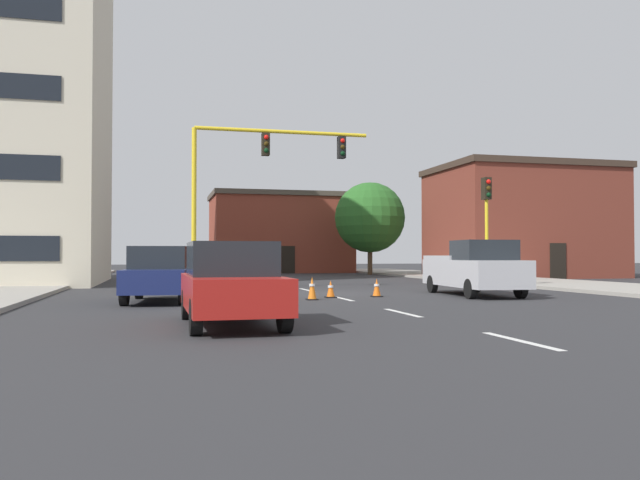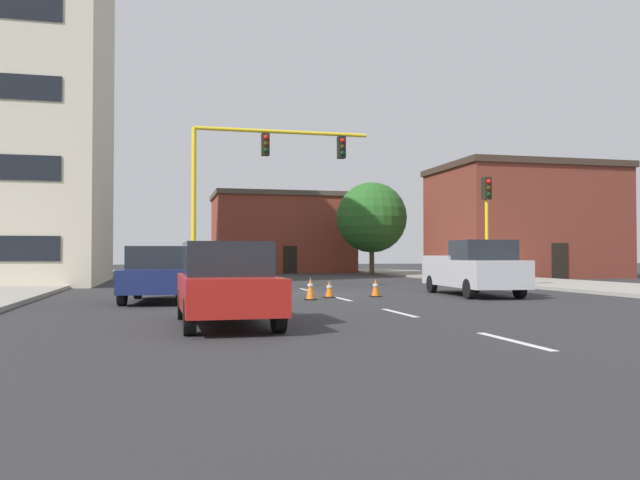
% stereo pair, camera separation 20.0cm
% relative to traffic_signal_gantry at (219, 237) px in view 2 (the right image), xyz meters
% --- Properties ---
extents(ground_plane, '(160.00, 160.00, 0.00)m').
position_rel_traffic_signal_gantry_xyz_m(ground_plane, '(3.61, -3.11, -2.20)').
color(ground_plane, '#2D2D30').
extents(sidewalk_left, '(6.00, 56.00, 0.14)m').
position_rel_traffic_signal_gantry_xyz_m(sidewalk_left, '(-9.23, 4.89, -2.13)').
color(sidewalk_left, '#9E998E').
rests_on(sidewalk_left, ground_plane).
extents(sidewalk_right, '(6.00, 56.00, 0.14)m').
position_rel_traffic_signal_gantry_xyz_m(sidewalk_right, '(16.45, 4.89, -2.13)').
color(sidewalk_right, '#9E998E').
rests_on(sidewalk_right, ground_plane).
extents(lane_stripe_seg_0, '(0.16, 2.40, 0.01)m').
position_rel_traffic_signal_gantry_xyz_m(lane_stripe_seg_0, '(3.61, -17.11, -2.20)').
color(lane_stripe_seg_0, silver).
rests_on(lane_stripe_seg_0, ground_plane).
extents(lane_stripe_seg_1, '(0.16, 2.40, 0.01)m').
position_rel_traffic_signal_gantry_xyz_m(lane_stripe_seg_1, '(3.61, -11.61, -2.20)').
color(lane_stripe_seg_1, silver).
rests_on(lane_stripe_seg_1, ground_plane).
extents(lane_stripe_seg_2, '(0.16, 2.40, 0.01)m').
position_rel_traffic_signal_gantry_xyz_m(lane_stripe_seg_2, '(3.61, -6.11, -2.20)').
color(lane_stripe_seg_2, silver).
rests_on(lane_stripe_seg_2, ground_plane).
extents(lane_stripe_seg_3, '(0.16, 2.40, 0.01)m').
position_rel_traffic_signal_gantry_xyz_m(lane_stripe_seg_3, '(3.61, -0.61, -2.20)').
color(lane_stripe_seg_3, silver).
rests_on(lane_stripe_seg_3, ground_plane).
extents(lane_stripe_seg_4, '(0.16, 2.40, 0.01)m').
position_rel_traffic_signal_gantry_xyz_m(lane_stripe_seg_4, '(3.61, 4.89, -2.20)').
color(lane_stripe_seg_4, silver).
rests_on(lane_stripe_seg_4, ground_plane).
extents(lane_stripe_seg_5, '(0.16, 2.40, 0.01)m').
position_rel_traffic_signal_gantry_xyz_m(lane_stripe_seg_5, '(3.61, 10.39, -2.20)').
color(lane_stripe_seg_5, silver).
rests_on(lane_stripe_seg_5, ground_plane).
extents(lane_stripe_seg_6, '(0.16, 2.40, 0.01)m').
position_rel_traffic_signal_gantry_xyz_m(lane_stripe_seg_6, '(3.61, 15.89, -2.20)').
color(lane_stripe_seg_6, silver).
rests_on(lane_stripe_seg_6, ground_plane).
extents(building_brick_center, '(11.70, 8.03, 6.69)m').
position_rel_traffic_signal_gantry_xyz_m(building_brick_center, '(7.56, 27.36, 1.16)').
color(building_brick_center, brown).
rests_on(building_brick_center, ground_plane).
extents(building_row_right, '(11.32, 8.31, 7.42)m').
position_rel_traffic_signal_gantry_xyz_m(building_row_right, '(21.18, 11.58, 1.52)').
color(building_row_right, brown).
rests_on(building_row_right, ground_plane).
extents(traffic_signal_gantry, '(8.36, 1.20, 6.83)m').
position_rel_traffic_signal_gantry_xyz_m(traffic_signal_gantry, '(0.00, 0.00, 0.00)').
color(traffic_signal_gantry, yellow).
rests_on(traffic_signal_gantry, ground_plane).
extents(traffic_light_pole_right, '(0.32, 0.47, 4.80)m').
position_rel_traffic_signal_gantry_xyz_m(traffic_light_pole_right, '(11.21, -1.99, 1.33)').
color(traffic_light_pole_right, yellow).
rests_on(traffic_light_pole_right, ground_plane).
extents(tree_right_far, '(5.26, 5.26, 6.92)m').
position_rel_traffic_signal_gantry_xyz_m(tree_right_far, '(12.85, 18.73, 2.08)').
color(tree_right_far, brown).
rests_on(tree_right_far, ground_plane).
extents(pickup_truck_silver, '(2.37, 5.52, 1.99)m').
position_rel_traffic_signal_gantry_xyz_m(pickup_truck_silver, '(8.70, -5.65, -1.23)').
color(pickup_truck_silver, '#BCBCC1').
rests_on(pickup_truck_silver, ground_plane).
extents(sedan_red_near_left, '(1.92, 4.52, 1.74)m').
position_rel_traffic_signal_gantry_xyz_m(sedan_red_near_left, '(-0.93, -13.47, -1.31)').
color(sedan_red_near_left, '#B21E19').
rests_on(sedan_red_near_left, ground_plane).
extents(sedan_navy_mid_left, '(2.31, 4.67, 1.74)m').
position_rel_traffic_signal_gantry_xyz_m(sedan_navy_mid_left, '(-2.39, -6.12, -1.31)').
color(sedan_navy_mid_left, navy).
rests_on(sedan_navy_mid_left, ground_plane).
extents(traffic_cone_roadside_a, '(0.36, 0.36, 0.77)m').
position_rel_traffic_signal_gantry_xyz_m(traffic_cone_roadside_a, '(2.45, -6.50, -1.82)').
color(traffic_cone_roadside_a, black).
rests_on(traffic_cone_roadside_a, ground_plane).
extents(traffic_cone_roadside_b, '(0.36, 0.36, 0.66)m').
position_rel_traffic_signal_gantry_xyz_m(traffic_cone_roadside_b, '(0.52, -1.40, -1.88)').
color(traffic_cone_roadside_b, black).
rests_on(traffic_cone_roadside_b, ground_plane).
extents(traffic_cone_roadside_c, '(0.36, 0.36, 0.60)m').
position_rel_traffic_signal_gantry_xyz_m(traffic_cone_roadside_c, '(3.33, -5.57, -1.91)').
color(traffic_cone_roadside_c, black).
rests_on(traffic_cone_roadside_c, ground_plane).
extents(traffic_cone_roadside_d, '(0.36, 0.36, 0.64)m').
position_rel_traffic_signal_gantry_xyz_m(traffic_cone_roadside_d, '(5.01, -5.52, -1.89)').
color(traffic_cone_roadside_d, black).
rests_on(traffic_cone_roadside_d, ground_plane).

